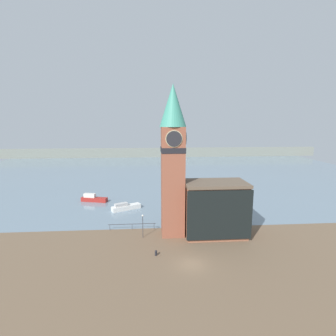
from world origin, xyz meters
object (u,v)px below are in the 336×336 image
Objects in this scene: clock_tower at (173,157)px; pier_building at (215,209)px; mooring_bollard_near at (156,253)px; lamp_post at (143,222)px; boat_far at (93,199)px; boat_near at (125,207)px.

clock_tower is 11.57m from pier_building.
mooring_bollard_near is 0.20× the size of lamp_post.
clock_tower is at bearing 67.10° from mooring_bollard_near.
boat_far is 25.18m from lamp_post.
boat_near is 1.61× the size of lamp_post.
boat_far is (-18.01, 20.46, -12.96)m from clock_tower.
mooring_bollard_near is at bearing -100.16° from boat_near.
pier_building is 13.00× the size of mooring_bollard_near.
clock_tower is 3.89× the size of boat_near.
pier_building is 33.36m from boat_far.
lamp_post reaches higher than boat_near.
boat_far is at bearing 131.36° from clock_tower.
boat_far reaches higher than mooring_bollard_near.
pier_building reaches higher than boat_near.
pier_building is at bearing -6.83° from clock_tower.
clock_tower is 6.27× the size of lamp_post.
clock_tower is at bearing 12.31° from lamp_post.
boat_far is 8.11× the size of mooring_bollard_near.
boat_near reaches higher than mooring_bollard_near.
pier_building reaches higher than lamp_post.
boat_near is (-16.81, 14.44, -4.13)m from pier_building.
boat_near is at bearing -24.77° from boat_far.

